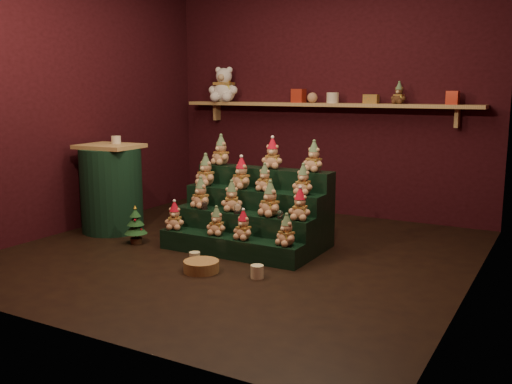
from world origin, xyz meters
The scene contains 41 objects.
ground centered at (0.00, 0.00, 0.00)m, with size 4.00×4.00×0.00m, color black.
back_wall centered at (0.00, 2.05, 1.40)m, with size 4.00×0.10×2.80m, color black.
front_wall centered at (0.00, -2.05, 1.40)m, with size 4.00×0.10×2.80m, color black.
left_wall centered at (-2.05, 0.00, 1.40)m, with size 0.10×4.00×2.80m, color black.
right_wall centered at (2.05, 0.00, 1.40)m, with size 0.10×4.00×2.80m, color black.
back_shelf centered at (0.00, 1.87, 1.29)m, with size 3.60×0.26×0.24m.
riser_tier_front centered at (-0.02, -0.14, 0.09)m, with size 1.40×0.22×0.18m, color black.
riser_tier_midfront centered at (-0.02, 0.08, 0.18)m, with size 1.40×0.22×0.36m, color black.
riser_tier_midback centered at (-0.02, 0.30, 0.27)m, with size 1.40×0.22×0.54m, color black.
riser_tier_back centered at (-0.02, 0.52, 0.36)m, with size 1.40×0.22×0.72m, color black.
teddy_0 centered at (-0.62, -0.15, 0.31)m, with size 0.18×0.17×0.26m, color tan, non-canonical shape.
teddy_1 centered at (-0.16, -0.14, 0.31)m, with size 0.18×0.16×0.25m, color tan, non-canonical shape.
teddy_2 centered at (0.13, -0.16, 0.31)m, with size 0.18×0.16×0.25m, color tan, non-canonical shape.
teddy_3 centered at (0.55, -0.15, 0.31)m, with size 0.19×0.17×0.26m, color tan, non-canonical shape.
teddy_4 centered at (-0.47, 0.07, 0.50)m, with size 0.20×0.18×0.29m, color tan, non-canonical shape.
teddy_5 centered at (-0.14, 0.09, 0.50)m, with size 0.20×0.18×0.28m, color tan, non-canonical shape.
teddy_6 centered at (0.27, 0.07, 0.51)m, with size 0.22×0.20×0.31m, color tan, non-canonical shape.
teddy_7 centered at (0.57, 0.06, 0.50)m, with size 0.20×0.18×0.27m, color tan, non-canonical shape.
teddy_8 centered at (-0.55, 0.28, 0.69)m, with size 0.22×0.19×0.30m, color tan, non-canonical shape.
teddy_9 centered at (-0.15, 0.29, 0.69)m, with size 0.21×0.19×0.30m, color tan, non-canonical shape.
teddy_10 centered at (0.10, 0.29, 0.67)m, with size 0.18×0.16×0.25m, color tan, non-canonical shape.
teddy_11 centered at (0.49, 0.30, 0.68)m, with size 0.19×0.17×0.27m, color tan, non-canonical shape.
teddy_12 centered at (-0.53, 0.53, 0.87)m, with size 0.21×0.19×0.29m, color tan, non-canonical shape.
teddy_13 centered at (0.06, 0.53, 0.86)m, with size 0.21×0.19×0.29m, color tan, non-canonical shape.
teddy_14 centered at (0.49, 0.52, 0.86)m, with size 0.20×0.18×0.28m, color tan, non-canonical shape.
snow_globe_a centered at (-0.40, 0.02, 0.40)m, with size 0.06×0.06×0.08m.
snow_globe_b centered at (-0.03, 0.02, 0.41)m, with size 0.07×0.07×0.10m.
snow_globe_c centered at (0.40, 0.02, 0.40)m, with size 0.06×0.06×0.08m.
side_table centered at (-1.59, 0.05, 0.45)m, with size 0.64×0.64×0.92m.
table_ornament centered at (-1.59, 0.15, 0.96)m, with size 0.10×0.10×0.08m, color beige.
mini_christmas_tree centered at (-1.04, -0.22, 0.18)m, with size 0.22×0.22×0.38m.
mug_left centered at (-0.18, -0.46, 0.05)m, with size 0.09×0.09×0.09m, color beige.
mug_right centered at (0.49, -0.55, 0.05)m, with size 0.10×0.10×0.10m, color beige.
wicker_basket centered at (0.01, -0.63, 0.05)m, with size 0.29×0.29×0.09m, color olive.
white_bear centered at (-1.32, 1.84, 1.59)m, with size 0.39×0.35×0.54m, color white, non-canonical shape.
brown_bear centered at (0.90, 1.84, 1.43)m, with size 0.16×0.15×0.23m, color #51351B, non-canonical shape.
gift_tin_red_a centered at (-0.29, 1.85, 1.40)m, with size 0.14×0.14×0.16m, color #B42F1B.
gift_tin_cream centered at (0.14, 1.85, 1.38)m, with size 0.14×0.14×0.12m, color beige.
gift_tin_red_b centered at (1.46, 1.85, 1.39)m, with size 0.12×0.12×0.14m, color #B42F1B.
shelf_plush_ball centered at (-0.11, 1.85, 1.38)m, with size 0.12×0.12×0.12m, color tan.
scarf_gift_box centered at (0.59, 1.85, 1.37)m, with size 0.16×0.10×0.10m, color #C85F1C.
Camera 1 is at (2.60, -4.33, 1.48)m, focal length 40.00 mm.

